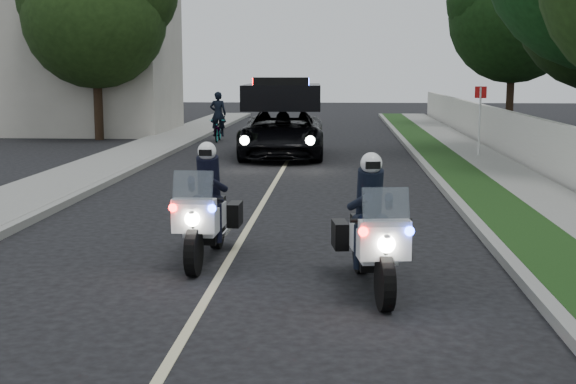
{
  "coord_description": "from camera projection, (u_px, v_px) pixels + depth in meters",
  "views": [
    {
      "loc": [
        1.64,
        -8.37,
        2.81
      ],
      "look_at": [
        0.87,
        3.07,
        1.0
      ],
      "focal_mm": 48.24,
      "sensor_mm": 36.0,
      "label": 1
    }
  ],
  "objects": [
    {
      "name": "sidewalk_right",
      "position": [
        529.0,
        187.0,
        18.24
      ],
      "size": [
        1.4,
        60.0,
        0.16
      ],
      "primitive_type": "cube",
      "color": "gray",
      "rests_on": "ground"
    },
    {
      "name": "sidewalk_left",
      "position": [
        61.0,
        183.0,
        18.99
      ],
      "size": [
        2.0,
        60.0,
        0.16
      ],
      "primitive_type": "cube",
      "color": "gray",
      "rests_on": "ground"
    },
    {
      "name": "sign_post",
      "position": [
        478.0,
        160.0,
        24.42
      ],
      "size": [
        0.48,
        0.48,
        2.39
      ],
      "primitive_type": null,
      "rotation": [
        0.0,
        0.0,
        -0.35
      ],
      "color": "#A91F0C",
      "rests_on": "ground"
    },
    {
      "name": "building_far",
      "position": [
        81.0,
        55.0,
        34.55
      ],
      "size": [
        8.0,
        6.0,
        7.0
      ],
      "primitive_type": "cube",
      "color": "#A8A396",
      "rests_on": "ground"
    },
    {
      "name": "property_wall",
      "position": [
        574.0,
        159.0,
        18.06
      ],
      "size": [
        0.22,
        60.0,
        1.5
      ],
      "primitive_type": "cube",
      "color": "beige",
      "rests_on": "ground"
    },
    {
      "name": "lane_marking",
      "position": [
        272.0,
        188.0,
        18.65
      ],
      "size": [
        0.12,
        50.0,
        0.01
      ],
      "primitive_type": "cube",
      "color": "#BFB78C",
      "rests_on": "ground"
    },
    {
      "name": "tree_left_near",
      "position": [
        100.0,
        140.0,
        31.56
      ],
      "size": [
        6.56,
        6.56,
        9.59
      ],
      "primitive_type": null,
      "rotation": [
        0.0,
        0.0,
        0.15
      ],
      "color": "#1E3913",
      "rests_on": "ground"
    },
    {
      "name": "police_suv",
      "position": [
        282.0,
        157.0,
        25.37
      ],
      "size": [
        2.84,
        5.8,
        2.78
      ],
      "primitive_type": "imported",
      "rotation": [
        0.0,
        0.0,
        0.04
      ],
      "color": "black",
      "rests_on": "ground"
    },
    {
      "name": "police_moto_left",
      "position": [
        207.0,
        260.0,
        11.54
      ],
      "size": [
        0.78,
        2.1,
        1.77
      ],
      "primitive_type": null,
      "rotation": [
        0.0,
        0.0,
        -0.03
      ],
      "color": "silver",
      "rests_on": "ground"
    },
    {
      "name": "grass_verge",
      "position": [
        473.0,
        187.0,
        18.32
      ],
      "size": [
        1.2,
        60.0,
        0.16
      ],
      "primitive_type": "cube",
      "color": "#193814",
      "rests_on": "ground"
    },
    {
      "name": "cyclist",
      "position": [
        218.0,
        141.0,
        30.88
      ],
      "size": [
        0.65,
        0.45,
        1.77
      ],
      "primitive_type": "imported",
      "rotation": [
        0.0,
        0.0,
        3.18
      ],
      "color": "black",
      "rests_on": "ground"
    },
    {
      "name": "tree_right_e",
      "position": [
        509.0,
        129.0,
        37.23
      ],
      "size": [
        7.47,
        7.47,
        10.16
      ],
      "primitive_type": null,
      "rotation": [
        0.0,
        0.0,
        -0.26
      ],
      "color": "black",
      "rests_on": "ground"
    },
    {
      "name": "ground",
      "position": [
        194.0,
        320.0,
        8.8
      ],
      "size": [
        120.0,
        120.0,
        0.0
      ],
      "primitive_type": "plane",
      "color": "black",
      "rests_on": "ground"
    },
    {
      "name": "curb_right",
      "position": [
        443.0,
        187.0,
        18.37
      ],
      "size": [
        0.2,
        60.0,
        0.15
      ],
      "primitive_type": "cube",
      "color": "gray",
      "rests_on": "ground"
    },
    {
      "name": "police_moto_right",
      "position": [
        371.0,
        289.0,
        10.02
      ],
      "size": [
        1.01,
        2.17,
        1.78
      ],
      "primitive_type": null,
      "rotation": [
        0.0,
        0.0,
        0.14
      ],
      "color": "white",
      "rests_on": "ground"
    },
    {
      "name": "bicycle",
      "position": [
        218.0,
        141.0,
        30.88
      ],
      "size": [
        0.69,
        1.74,
        0.89
      ],
      "primitive_type": "imported",
      "rotation": [
        0.0,
        0.0,
        0.06
      ],
      "color": "black",
      "rests_on": "ground"
    },
    {
      "name": "tree_left_far",
      "position": [
        116.0,
        126.0,
        39.21
      ],
      "size": [
        6.12,
        6.12,
        8.07
      ],
      "primitive_type": null,
      "rotation": [
        0.0,
        0.0,
        0.32
      ],
      "color": "black",
      "rests_on": "ground"
    },
    {
      "name": "curb_left",
      "position": [
        105.0,
        183.0,
        18.92
      ],
      "size": [
        0.2,
        60.0,
        0.15
      ],
      "primitive_type": "cube",
      "color": "gray",
      "rests_on": "ground"
    }
  ]
}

